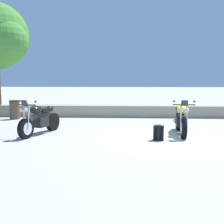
{
  "coord_description": "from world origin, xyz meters",
  "views": [
    {
      "loc": [
        -1.12,
        -8.2,
        1.78
      ],
      "look_at": [
        -1.62,
        1.2,
        0.65
      ],
      "focal_mm": 43.04,
      "sensor_mm": 36.0,
      "label": 1
    }
  ],
  "objects_px": {
    "motorcycle_black_near_left": "(40,120)",
    "motorcycle_yellow_centre": "(181,119)",
    "rider_backpack": "(159,132)",
    "trash_bin": "(15,110)"
  },
  "relations": [
    {
      "from": "motorcycle_black_near_left",
      "to": "motorcycle_yellow_centre",
      "type": "relative_size",
      "value": 0.97
    },
    {
      "from": "rider_backpack",
      "to": "trash_bin",
      "type": "bearing_deg",
      "value": 146.35
    },
    {
      "from": "motorcycle_yellow_centre",
      "to": "rider_backpack",
      "type": "distance_m",
      "value": 1.31
    },
    {
      "from": "motorcycle_black_near_left",
      "to": "trash_bin",
      "type": "xyz_separation_m",
      "value": [
        -2.25,
        3.36,
        -0.05
      ]
    },
    {
      "from": "motorcycle_black_near_left",
      "to": "trash_bin",
      "type": "bearing_deg",
      "value": 123.87
    },
    {
      "from": "motorcycle_yellow_centre",
      "to": "trash_bin",
      "type": "xyz_separation_m",
      "value": [
        -6.9,
        3.05,
        -0.05
      ]
    },
    {
      "from": "motorcycle_yellow_centre",
      "to": "rider_backpack",
      "type": "xyz_separation_m",
      "value": [
        -0.85,
        -0.97,
        -0.24
      ]
    },
    {
      "from": "motorcycle_black_near_left",
      "to": "rider_backpack",
      "type": "relative_size",
      "value": 4.27
    },
    {
      "from": "rider_backpack",
      "to": "motorcycle_yellow_centre",
      "type": "bearing_deg",
      "value": 48.75
    },
    {
      "from": "motorcycle_black_near_left",
      "to": "motorcycle_yellow_centre",
      "type": "height_order",
      "value": "same"
    }
  ]
}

